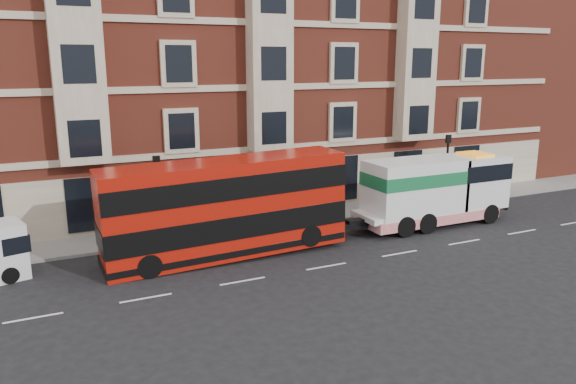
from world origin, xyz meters
name	(u,v)px	position (x,y,z in m)	size (l,w,h in m)	color
ground	(326,266)	(0.00, 0.00, 0.00)	(120.00, 120.00, 0.00)	black
sidewalk	(261,222)	(0.00, 7.50, 0.07)	(90.00, 3.00, 0.15)	slate
victorian_terrace	(222,43)	(0.50, 15.00, 10.07)	(45.00, 12.00, 20.40)	maroon
filler_east	(572,55)	(32.00, 14.00, 9.43)	(18.00, 10.00, 19.00)	maroon
lamp_post_west	(158,193)	(-6.00, 6.20, 2.68)	(0.35, 0.15, 4.35)	black
lamp_post_east	(447,164)	(12.00, 6.20, 2.68)	(0.35, 0.15, 4.35)	black
double_decker_bus	(226,206)	(-3.58, 3.18, 2.43)	(11.31, 2.60, 4.58)	#A91409
tow_truck	(433,190)	(8.48, 3.18, 2.00)	(9.06, 2.68, 3.77)	white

